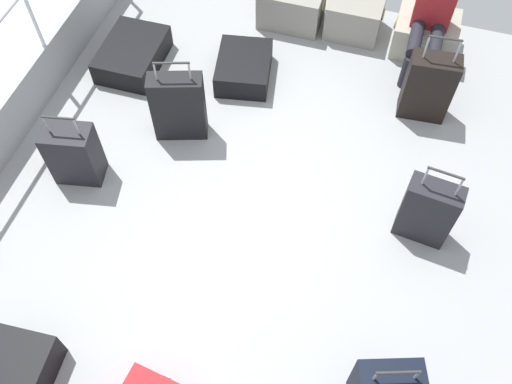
% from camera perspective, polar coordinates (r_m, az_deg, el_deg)
% --- Properties ---
extents(ground_plane, '(4.40, 5.20, 0.06)m').
position_cam_1_polar(ground_plane, '(4.63, 0.19, -0.74)').
color(ground_plane, '#939699').
extents(gunwale_port, '(0.06, 5.20, 0.45)m').
position_cam_1_polar(gunwale_port, '(5.23, -23.39, 6.70)').
color(gunwale_port, '#939699').
rests_on(gunwale_port, ground_plane).
extents(cargo_crate_0, '(0.65, 0.43, 0.39)m').
position_cam_1_polar(cargo_crate_0, '(5.92, 3.61, 18.30)').
color(cargo_crate_0, gray).
rests_on(cargo_crate_0, ground_plane).
extents(cargo_crate_1, '(0.56, 0.46, 0.38)m').
position_cam_1_polar(cargo_crate_1, '(5.89, 9.94, 17.17)').
color(cargo_crate_1, gray).
rests_on(cargo_crate_1, ground_plane).
extents(cargo_crate_2, '(0.61, 0.49, 0.34)m').
position_cam_1_polar(cargo_crate_2, '(5.86, 16.70, 15.03)').
color(cargo_crate_2, '#9E9989').
rests_on(cargo_crate_2, ground_plane).
extents(passenger_seated, '(0.34, 0.66, 1.04)m').
position_cam_1_polar(passenger_seated, '(5.50, 17.41, 16.68)').
color(passenger_seated, maroon).
rests_on(passenger_seated, ground_plane).
extents(suitcase_0, '(0.48, 0.31, 0.84)m').
position_cam_1_polar(suitcase_0, '(4.80, -7.85, 8.52)').
color(suitcase_0, black).
rests_on(suitcase_0, ground_plane).
extents(suitcase_2, '(0.58, 0.68, 0.23)m').
position_cam_1_polar(suitcase_2, '(5.38, -1.24, 12.44)').
color(suitcase_2, black).
rests_on(suitcase_2, ground_plane).
extents(suitcase_3, '(0.53, 0.73, 0.23)m').
position_cam_1_polar(suitcase_3, '(5.63, -12.36, 13.40)').
color(suitcase_3, black).
rests_on(suitcase_3, ground_plane).
extents(suitcase_4, '(0.42, 0.32, 0.73)m').
position_cam_1_polar(suitcase_4, '(4.74, -17.93, 3.68)').
color(suitcase_4, black).
rests_on(suitcase_4, ground_plane).
extents(suitcase_6, '(0.42, 0.25, 0.87)m').
position_cam_1_polar(suitcase_6, '(5.14, 17.01, 10.11)').
color(suitcase_6, black).
rests_on(suitcase_6, ground_plane).
extents(suitcase_8, '(0.41, 0.23, 0.81)m').
position_cam_1_polar(suitcase_8, '(4.37, 16.94, -1.89)').
color(suitcase_8, black).
rests_on(suitcase_8, ground_plane).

